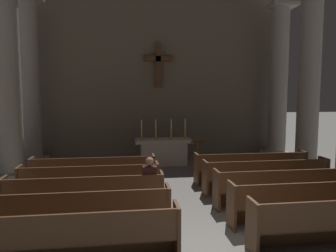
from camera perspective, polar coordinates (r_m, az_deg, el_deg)
name	(u,v)px	position (r m, az deg, el deg)	size (l,w,h in m)	color
pew_left_row_1	(69,238)	(5.56, -17.35, -18.64)	(3.54, 0.50, 0.95)	brown
pew_left_row_2	(78,213)	(6.55, -15.75, -14.79)	(3.54, 0.50, 0.95)	brown
pew_left_row_3	(85,196)	(7.56, -14.61, -11.95)	(3.54, 0.50, 0.95)	brown
pew_left_row_4	(90,182)	(8.58, -13.75, -9.78)	(3.54, 0.50, 0.95)	brown
pew_left_row_5	(94,172)	(9.62, -13.09, -8.07)	(3.54, 0.50, 0.95)	brown
pew_right_row_2	(311,202)	(7.56, 24.19, -12.26)	(3.54, 0.50, 0.95)	brown
pew_right_row_3	(285,187)	(8.45, 20.27, -10.22)	(3.54, 0.50, 0.95)	brown
pew_right_row_4	(266,176)	(9.38, 17.15, -8.54)	(3.54, 0.50, 0.95)	brown
pew_right_row_5	(251,167)	(10.34, 14.62, -7.14)	(3.54, 0.50, 0.95)	brown
column_left_third	(8,80)	(11.46, -26.71, 7.36)	(1.15, 1.15, 6.56)	#9E998E
column_right_third	(309,82)	(12.74, 23.91, 7.26)	(1.15, 1.15, 6.56)	#9E998E
column_left_fourth	(29,83)	(13.68, -23.55, 7.13)	(1.15, 1.15, 6.56)	#9E998E
column_right_fourth	(278,84)	(14.77, 19.15, 7.16)	(1.15, 1.15, 6.56)	#9E998E
altar	(164,151)	(12.46, -0.80, -4.50)	(2.20, 0.90, 1.01)	#BCB7AD
candlestick_outer_left	(142,133)	(12.27, -4.74, -1.25)	(0.16, 0.16, 0.76)	#B79338
candlestick_inner_left	(156,133)	(12.31, -2.19, -1.21)	(0.16, 0.16, 0.76)	#B79338
candlestick_inner_right	(171,132)	(12.39, 0.58, -1.16)	(0.16, 0.16, 0.76)	#B79338
candlestick_outer_right	(185,132)	(12.48, 3.08, -1.12)	(0.16, 0.16, 0.76)	#B79338
apse_with_cross	(158,74)	(14.44, -1.88, 9.25)	(11.56, 0.48, 7.26)	#706656
lectern	(198,156)	(11.48, 5.36, -5.34)	(0.44, 0.36, 1.15)	brown
lone_worshipper	(149,183)	(7.50, -3.33, -10.19)	(0.32, 0.43, 1.32)	#26262B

